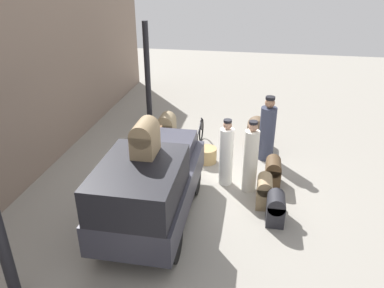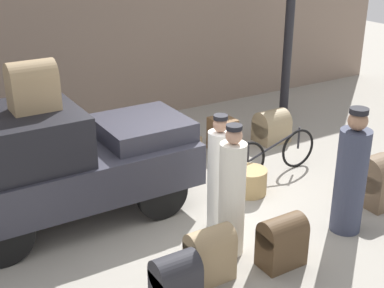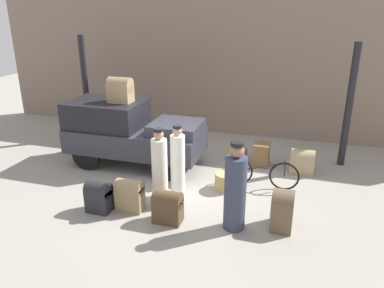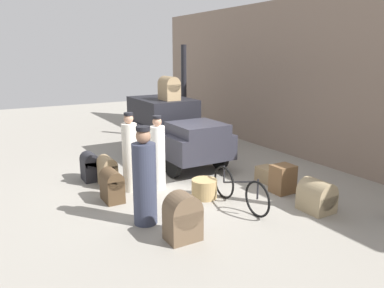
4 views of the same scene
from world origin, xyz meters
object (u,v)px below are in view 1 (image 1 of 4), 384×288
suitcase_black_upright (139,152)px  trunk_large_brown (153,137)px  wicker_basket (207,155)px  conductor_in_dark_uniform (251,159)px  trunk_umber_medium (276,208)px  trunk_on_truck_roof (145,138)px  porter_carrying_trunk (267,131)px  trunk_wicker_pale (256,131)px  bicycle (198,137)px  truck (151,184)px  porter_with_bicycle (226,155)px  trunk_barrel_dark (273,171)px  suitcase_tan_flat (166,124)px  suitcase_small_leather (264,190)px

suitcase_black_upright → trunk_large_brown: trunk_large_brown is taller
wicker_basket → conductor_in_dark_uniform: bearing=-135.4°
trunk_umber_medium → trunk_on_truck_roof: bearing=104.9°
porter_carrying_trunk → trunk_wicker_pale: porter_carrying_trunk is taller
trunk_large_brown → suitcase_black_upright: bearing=163.1°
bicycle → truck: bearing=173.9°
porter_with_bicycle → trunk_wicker_pale: (2.36, -0.68, -0.37)m
trunk_barrel_dark → trunk_umber_medium: 1.52m
suitcase_tan_flat → suitcase_small_leather: (-3.41, -3.04, 0.07)m
suitcase_small_leather → bicycle: bearing=36.9°
bicycle → trunk_wicker_pale: 1.74m
suitcase_tan_flat → trunk_on_truck_roof: trunk_on_truck_roof is taller
trunk_wicker_pale → porter_carrying_trunk: bearing=-162.7°
porter_with_bicycle → trunk_on_truck_roof: (-2.01, 1.33, 1.27)m
truck → trunk_umber_medium: bearing=-79.0°
truck → suitcase_black_upright: 3.05m
trunk_on_truck_roof → suitcase_black_upright: bearing=21.3°
suitcase_tan_flat → trunk_umber_medium: (-4.01, -3.27, 0.06)m
porter_with_bicycle → trunk_wicker_pale: 2.48m
wicker_basket → trunk_large_brown: trunk_large_brown is taller
trunk_wicker_pale → bicycle: bearing=110.6°
porter_with_bicycle → trunk_umber_medium: 1.82m
trunk_on_truck_roof → suitcase_small_leather: bearing=-60.8°
trunk_wicker_pale → trunk_large_brown: trunk_wicker_pale is taller
porter_carrying_trunk → suitcase_black_upright: size_ratio=3.41×
porter_with_bicycle → suitcase_black_upright: porter_with_bicycle is taller
suitcase_tan_flat → suitcase_small_leather: bearing=-138.3°
wicker_basket → trunk_large_brown: 1.76m
conductor_in_dark_uniform → trunk_large_brown: bearing=57.5°
wicker_basket → trunk_on_truck_roof: trunk_on_truck_roof is taller
trunk_wicker_pale → trunk_umber_medium: 3.74m
suitcase_black_upright → suitcase_small_leather: size_ratio=0.75×
bicycle → wicker_basket: (-0.76, -0.35, -0.16)m
porter_with_bicycle → porter_carrying_trunk: porter_carrying_trunk is taller
wicker_basket → trunk_wicker_pale: size_ratio=0.67×
wicker_basket → trunk_on_truck_roof: 3.59m
trunk_barrel_dark → suitcase_black_upright: bearing=78.6°
porter_carrying_trunk → trunk_umber_medium: porter_carrying_trunk is taller
wicker_basket → suitcase_tan_flat: 2.26m
porter_with_bicycle → trunk_on_truck_roof: trunk_on_truck_roof is taller
wicker_basket → trunk_barrel_dark: bearing=-115.2°
bicycle → trunk_on_truck_roof: trunk_on_truck_roof is taller
truck → suitcase_small_leather: truck is taller
trunk_umber_medium → trunk_large_brown: bearing=49.2°
trunk_umber_medium → suitcase_small_leather: size_ratio=0.98×
suitcase_tan_flat → trunk_wicker_pale: trunk_wicker_pale is taller
truck → trunk_large_brown: size_ratio=5.78×
trunk_barrel_dark → suitcase_black_upright: 3.67m
suitcase_small_leather → trunk_on_truck_roof: (-1.26, 2.25, 1.67)m
trunk_umber_medium → trunk_large_brown: (2.94, 3.41, -0.04)m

